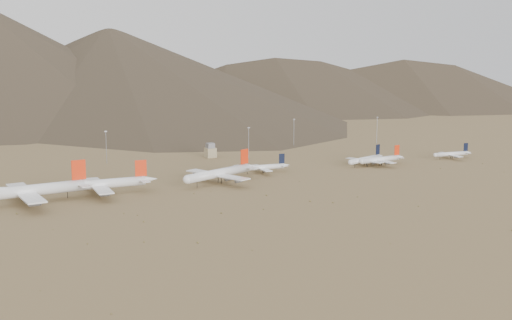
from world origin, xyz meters
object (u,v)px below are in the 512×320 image
widebody_centre (100,184)px  control_tower (210,151)px  narrowbody_b (366,159)px  widebody_west (28,191)px  widebody_east (219,173)px  narrowbody_a (264,167)px

widebody_centre → control_tower: bearing=43.2°
narrowbody_b → control_tower: (-90.31, 90.62, 0.56)m
widebody_west → widebody_east: bearing=-2.4°
widebody_west → narrowbody_b: 250.37m
widebody_east → narrowbody_a: (43.84, 17.44, -2.58)m
widebody_west → control_tower: size_ratio=6.51×
widebody_west → widebody_centre: (42.91, 4.41, -1.15)m
widebody_east → control_tower: 105.48m
narrowbody_b → control_tower: narrowbody_b is taller
widebody_east → control_tower: (38.25, 98.29, -1.57)m
widebody_west → narrowbody_a: bearing=3.3°
widebody_west → widebody_east: widebody_west is taller
widebody_west → control_tower: (159.85, 100.42, -2.68)m
widebody_east → control_tower: bearing=48.4°
widebody_centre → narrowbody_a: widebody_centre is taller
widebody_east → narrowbody_a: widebody_east is taller
narrowbody_a → control_tower: size_ratio=3.35×
widebody_west → control_tower: bearing=28.7°
widebody_centre → widebody_east: size_ratio=1.04×
widebody_centre → narrowbody_a: size_ratio=1.66×
widebody_east → narrowbody_a: 47.25m
widebody_centre → widebody_east: (78.70, -2.28, 0.04)m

